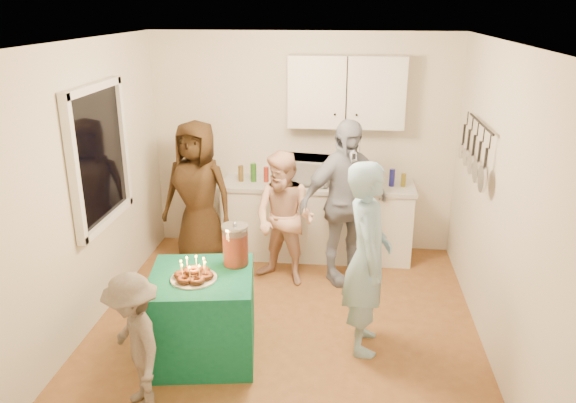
# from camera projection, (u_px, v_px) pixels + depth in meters

# --- Properties ---
(floor) EXTENTS (4.00, 4.00, 0.00)m
(floor) POSITION_uv_depth(u_px,v_px,m) (284.00, 329.00, 5.26)
(floor) COLOR brown
(floor) RESTS_ON ground
(ceiling) EXTENTS (4.00, 4.00, 0.00)m
(ceiling) POSITION_uv_depth(u_px,v_px,m) (283.00, 42.00, 4.39)
(ceiling) COLOR white
(ceiling) RESTS_ON floor
(back_wall) EXTENTS (3.60, 3.60, 0.00)m
(back_wall) POSITION_uv_depth(u_px,v_px,m) (303.00, 144.00, 6.70)
(back_wall) COLOR silver
(back_wall) RESTS_ON floor
(left_wall) EXTENTS (4.00, 4.00, 0.00)m
(left_wall) POSITION_uv_depth(u_px,v_px,m) (84.00, 191.00, 5.01)
(left_wall) COLOR silver
(left_wall) RESTS_ON floor
(right_wall) EXTENTS (4.00, 4.00, 0.00)m
(right_wall) POSITION_uv_depth(u_px,v_px,m) (499.00, 206.00, 4.65)
(right_wall) COLOR silver
(right_wall) RESTS_ON floor
(window_night) EXTENTS (0.04, 1.00, 1.20)m
(window_night) POSITION_uv_depth(u_px,v_px,m) (98.00, 156.00, 5.21)
(window_night) COLOR black
(window_night) RESTS_ON left_wall
(counter) EXTENTS (2.20, 0.58, 0.86)m
(counter) POSITION_uv_depth(u_px,v_px,m) (317.00, 221.00, 6.69)
(counter) COLOR white
(counter) RESTS_ON floor
(countertop) EXTENTS (2.24, 0.62, 0.05)m
(countertop) POSITION_uv_depth(u_px,v_px,m) (317.00, 185.00, 6.54)
(countertop) COLOR beige
(countertop) RESTS_ON counter
(upper_cabinet) EXTENTS (1.30, 0.30, 0.80)m
(upper_cabinet) POSITION_uv_depth(u_px,v_px,m) (347.00, 92.00, 6.29)
(upper_cabinet) COLOR white
(upper_cabinet) RESTS_ON back_wall
(pot_rack) EXTENTS (0.12, 1.00, 0.60)m
(pot_rack) POSITION_uv_depth(u_px,v_px,m) (476.00, 150.00, 5.21)
(pot_rack) COLOR black
(pot_rack) RESTS_ON right_wall
(microwave) EXTENTS (0.60, 0.45, 0.31)m
(microwave) POSITION_uv_depth(u_px,v_px,m) (307.00, 170.00, 6.49)
(microwave) COLOR white
(microwave) RESTS_ON countertop
(party_table) EXTENTS (0.97, 0.97, 0.76)m
(party_table) POSITION_uv_depth(u_px,v_px,m) (203.00, 315.00, 4.77)
(party_table) COLOR #0E6142
(party_table) RESTS_ON floor
(donut_cake) EXTENTS (0.38, 0.38, 0.18)m
(donut_cake) POSITION_uv_depth(u_px,v_px,m) (193.00, 269.00, 4.55)
(donut_cake) COLOR #381C0C
(donut_cake) RESTS_ON party_table
(punch_jar) EXTENTS (0.22, 0.22, 0.34)m
(punch_jar) POSITION_uv_depth(u_px,v_px,m) (235.00, 246.00, 4.79)
(punch_jar) COLOR red
(punch_jar) RESTS_ON party_table
(man_birthday) EXTENTS (0.43, 0.64, 1.70)m
(man_birthday) POSITION_uv_depth(u_px,v_px,m) (367.00, 258.00, 4.74)
(man_birthday) COLOR #97C1DB
(man_birthday) RESTS_ON floor
(woman_back_left) EXTENTS (0.92, 0.69, 1.70)m
(woman_back_left) POSITION_uv_depth(u_px,v_px,m) (198.00, 195.00, 6.33)
(woman_back_left) COLOR #523517
(woman_back_left) RESTS_ON floor
(woman_back_center) EXTENTS (0.87, 0.78, 1.46)m
(woman_back_center) POSITION_uv_depth(u_px,v_px,m) (284.00, 219.00, 5.94)
(woman_back_center) COLOR tan
(woman_back_center) RESTS_ON floor
(woman_back_right) EXTENTS (1.12, 0.93, 1.79)m
(woman_back_right) POSITION_uv_depth(u_px,v_px,m) (344.00, 203.00, 5.94)
(woman_back_right) COLOR #111A39
(woman_back_right) RESTS_ON floor
(child_near_left) EXTENTS (0.75, 0.81, 1.09)m
(child_near_left) POSITION_uv_depth(u_px,v_px,m) (134.00, 343.00, 4.10)
(child_near_left) COLOR #5B5148
(child_near_left) RESTS_ON floor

